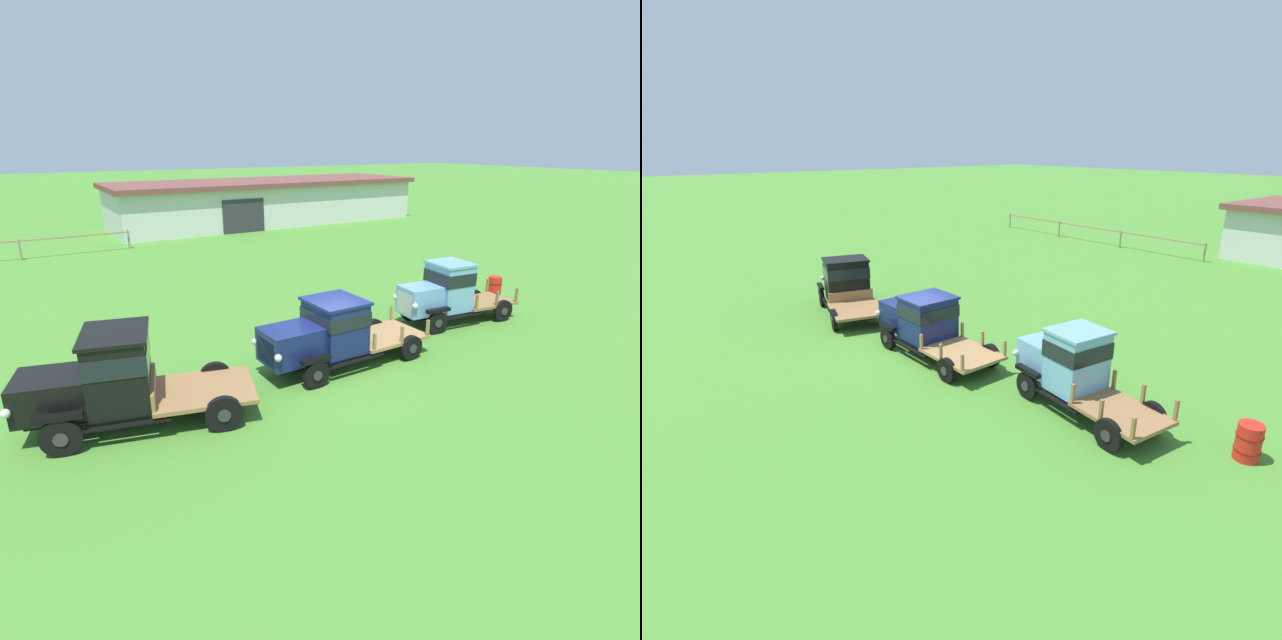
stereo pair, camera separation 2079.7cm
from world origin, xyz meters
TOP-DOWN VIEW (x-y plane):
  - ground_plane at (0.00, 0.00)m, footprint 240.00×240.00m
  - farm_shed at (11.11, 26.95)m, footprint 24.63×8.18m
  - vintage_truck_foreground_near at (-5.69, 0.21)m, footprint 5.51×3.18m
  - vintage_truck_second_in_line at (0.14, 0.31)m, footprint 5.32×2.10m
  - vintage_truck_midrow_center at (5.74, 1.34)m, footprint 4.76×2.14m
  - oil_drum_beside_row at (9.92, 2.55)m, footprint 0.59×0.59m

SIDE VIEW (x-z plane):
  - ground_plane at x=0.00m, z-range 0.00..0.00m
  - oil_drum_beside_row at x=9.92m, z-range 0.00..0.90m
  - vintage_truck_second_in_line at x=0.14m, z-range 0.07..2.10m
  - vintage_truck_midrow_center at x=5.74m, z-range 0.05..2.29m
  - vintage_truck_foreground_near at x=-5.69m, z-range 0.05..2.35m
  - farm_shed at x=11.11m, z-range 0.02..3.43m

